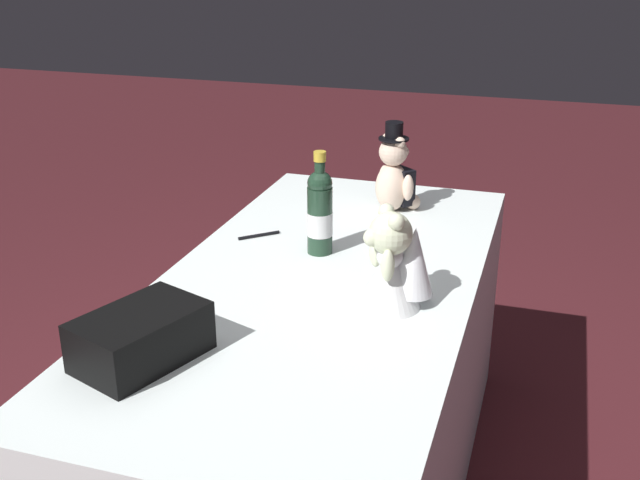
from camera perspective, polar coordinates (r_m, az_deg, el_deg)
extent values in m
cube|color=white|center=(2.09, 0.00, -11.52)|extent=(1.63, 0.77, 0.70)
ellipsoid|color=beige|center=(2.37, 5.37, 3.94)|extent=(0.11, 0.10, 0.15)
cube|color=black|center=(2.39, 5.96, 4.06)|extent=(0.10, 0.10, 0.11)
sphere|color=beige|center=(2.34, 5.47, 6.54)|extent=(0.09, 0.09, 0.09)
sphere|color=beige|center=(2.37, 6.18, 6.54)|extent=(0.04, 0.04, 0.04)
sphere|color=beige|center=(2.31, 5.96, 7.20)|extent=(0.03, 0.03, 0.03)
sphere|color=beige|center=(2.36, 5.04, 7.53)|extent=(0.03, 0.03, 0.03)
ellipsoid|color=beige|center=(2.34, 6.55, 3.88)|extent=(0.03, 0.03, 0.08)
ellipsoid|color=beige|center=(2.42, 4.78, 4.62)|extent=(0.03, 0.03, 0.08)
sphere|color=beige|center=(2.40, 6.91, 2.83)|extent=(0.05, 0.05, 0.05)
sphere|color=beige|center=(2.45, 5.99, 3.23)|extent=(0.05, 0.05, 0.05)
cylinder|color=black|center=(2.33, 5.50, 7.49)|extent=(0.09, 0.09, 0.01)
cylinder|color=black|center=(2.33, 5.52, 8.14)|extent=(0.05, 0.05, 0.05)
cone|color=white|center=(1.76, 5.14, -2.86)|extent=(0.15, 0.15, 0.14)
ellipsoid|color=white|center=(1.74, 5.20, -1.15)|extent=(0.07, 0.06, 0.06)
sphere|color=beige|center=(1.72, 5.26, 0.49)|extent=(0.10, 0.10, 0.10)
sphere|color=beige|center=(1.70, 3.91, 0.18)|extent=(0.04, 0.04, 0.04)
sphere|color=beige|center=(1.73, 4.94, 2.12)|extent=(0.04, 0.04, 0.04)
sphere|color=beige|center=(1.67, 5.69, 1.33)|extent=(0.04, 0.04, 0.04)
ellipsoid|color=beige|center=(1.77, 4.19, -0.86)|extent=(0.03, 0.03, 0.08)
ellipsoid|color=beige|center=(1.70, 5.04, -1.91)|extent=(0.03, 0.03, 0.08)
cone|color=white|center=(1.76, 6.87, -1.47)|extent=(0.16, 0.17, 0.17)
cylinder|color=#1F3A28|center=(2.04, -0.01, 1.47)|extent=(0.07, 0.07, 0.18)
sphere|color=#1F3A28|center=(2.00, -0.01, 4.23)|extent=(0.07, 0.07, 0.07)
cylinder|color=#1F3A28|center=(1.99, -0.01, 5.47)|extent=(0.03, 0.03, 0.07)
cylinder|color=gold|center=(1.98, -0.01, 6.24)|extent=(0.03, 0.03, 0.03)
cylinder|color=silver|center=(2.04, -0.01, 1.23)|extent=(0.07, 0.07, 0.06)
cylinder|color=black|center=(2.18, -4.56, 0.35)|extent=(0.09, 0.10, 0.01)
cone|color=silver|center=(2.20, -3.07, 0.60)|extent=(0.02, 0.02, 0.01)
cube|color=black|center=(1.58, -13.15, -7.01)|extent=(0.30, 0.24, 0.10)
cube|color=#B7B7BF|center=(1.60, -15.99, -6.98)|extent=(0.03, 0.02, 0.03)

